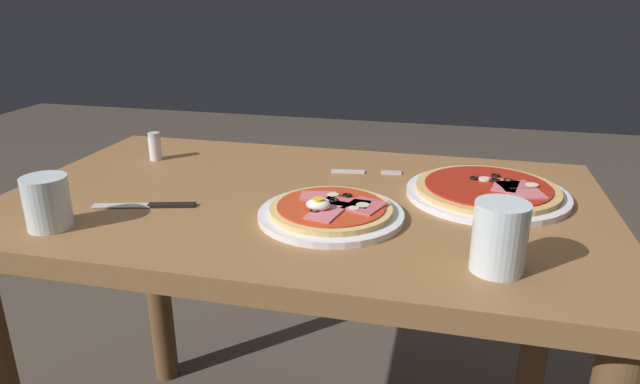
% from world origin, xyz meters
% --- Properties ---
extents(dining_table, '(1.19, 0.71, 0.76)m').
position_xyz_m(dining_table, '(0.00, 0.00, 0.63)').
color(dining_table, olive).
rests_on(dining_table, ground).
extents(pizza_foreground, '(0.27, 0.27, 0.05)m').
position_xyz_m(pizza_foreground, '(0.08, -0.10, 0.78)').
color(pizza_foreground, white).
rests_on(pizza_foreground, dining_table).
extents(pizza_across_left, '(0.32, 0.32, 0.03)m').
position_xyz_m(pizza_across_left, '(0.36, 0.08, 0.78)').
color(pizza_across_left, white).
rests_on(pizza_across_left, dining_table).
extents(water_glass_near, '(0.08, 0.08, 0.09)m').
position_xyz_m(water_glass_near, '(-0.39, -0.25, 0.80)').
color(water_glass_near, silver).
rests_on(water_glass_near, dining_table).
extents(water_glass_far, '(0.08, 0.08, 0.11)m').
position_xyz_m(water_glass_far, '(0.36, -0.23, 0.81)').
color(water_glass_far, silver).
rests_on(water_glass_far, dining_table).
extents(fork, '(0.16, 0.04, 0.00)m').
position_xyz_m(fork, '(0.09, 0.17, 0.77)').
color(fork, silver).
rests_on(fork, dining_table).
extents(knife, '(0.19, 0.07, 0.01)m').
position_xyz_m(knife, '(-0.26, -0.12, 0.77)').
color(knife, silver).
rests_on(knife, dining_table).
extents(salt_shaker, '(0.03, 0.03, 0.07)m').
position_xyz_m(salt_shaker, '(-0.41, 0.16, 0.80)').
color(salt_shaker, white).
rests_on(salt_shaker, dining_table).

